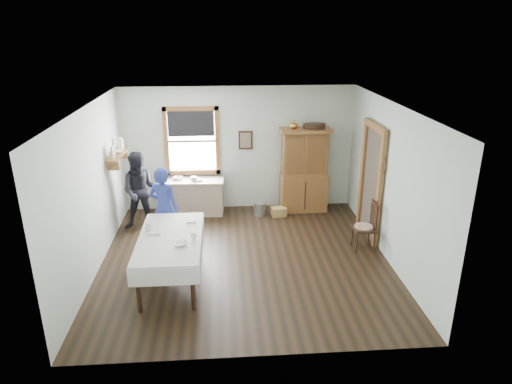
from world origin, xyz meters
TOP-DOWN VIEW (x-y plane):
  - room at (0.00, 0.00)m, footprint 5.01×5.01m
  - window at (-1.00, 2.46)m, footprint 1.18×0.07m
  - doorway at (2.46, 0.85)m, footprint 0.09×1.14m
  - wall_shelf at (-2.37, 1.54)m, footprint 0.24×1.00m
  - framed_picture at (0.15, 2.46)m, footprint 0.30×0.04m
  - rug_beater at (2.45, 0.30)m, footprint 0.01×0.27m
  - work_counter at (-1.02, 2.17)m, footprint 1.37×0.59m
  - china_hutch at (1.40, 2.20)m, footprint 1.09×0.55m
  - dining_table at (-1.21, -0.58)m, footprint 1.02×1.94m
  - spindle_chair at (2.18, 0.24)m, footprint 0.43×0.43m
  - pail at (0.42, 1.97)m, footprint 0.29×0.29m
  - wicker_basket at (0.83, 1.90)m, footprint 0.34×0.26m
  - woman_blue at (-1.43, 0.61)m, footprint 0.62×0.52m
  - figure_dark at (-1.99, 1.50)m, footprint 0.76×0.62m
  - table_cup_a at (-1.57, -0.32)m, footprint 0.12×0.12m
  - table_cup_b at (-0.83, -0.70)m, footprint 0.11×0.11m
  - table_bowl at (-1.01, -0.89)m, footprint 0.29×0.29m
  - counter_book at (-1.03, 2.12)m, footprint 0.25×0.29m
  - counter_bowl at (-1.32, 2.22)m, footprint 0.21×0.21m
  - shelf_bowl at (-2.37, 1.55)m, footprint 0.22×0.22m

SIDE VIEW (x-z plane):
  - wicker_basket at x=0.83m, z-range 0.00..0.19m
  - pail at x=0.42m, z-range 0.00..0.28m
  - work_counter at x=-1.02m, z-range 0.00..0.77m
  - dining_table at x=-1.21m, z-range 0.00..0.77m
  - spindle_chair at x=2.18m, z-range 0.00..0.92m
  - woman_blue at x=-1.43m, z-range 0.00..1.44m
  - figure_dark at x=-1.99m, z-range 0.00..1.47m
  - counter_book at x=-1.03m, z-range 0.77..0.79m
  - counter_bowl at x=-1.32m, z-range 0.77..0.84m
  - table_bowl at x=-1.01m, z-range 0.77..0.83m
  - table_cup_a at x=-1.57m, z-range 0.77..0.87m
  - table_cup_b at x=-0.83m, z-range 0.77..0.87m
  - china_hutch at x=1.40m, z-range 0.00..1.84m
  - doorway at x=2.46m, z-range 0.05..2.27m
  - room at x=0.00m, z-range 0.00..2.70m
  - framed_picture at x=0.15m, z-range 1.35..1.75m
  - wall_shelf at x=-2.37m, z-range 1.35..1.79m
  - shelf_bowl at x=-2.37m, z-range 1.57..1.62m
  - window at x=-1.00m, z-range 0.90..2.38m
  - rug_beater at x=2.45m, z-range 1.58..1.86m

